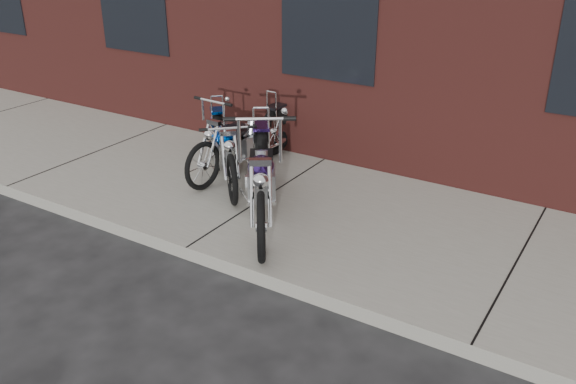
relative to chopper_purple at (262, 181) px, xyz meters
The scene contains 5 objects.
ground 1.21m from the chopper_purple, 105.43° to the right, with size 120.00×120.00×0.00m, color black.
sidewalk 0.77m from the chopper_purple, 119.70° to the left, with size 22.00×3.00×0.15m, color #A09D91.
chopper_purple is the anchor object (origin of this frame).
chopper_blue 1.28m from the chopper_purple, 146.69° to the left, with size 1.58×1.63×0.94m.
chopper_third 1.49m from the chopper_purple, 133.28° to the left, with size 0.53×2.18×1.11m.
Camera 1 is at (3.84, -4.14, 3.30)m, focal length 38.00 mm.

